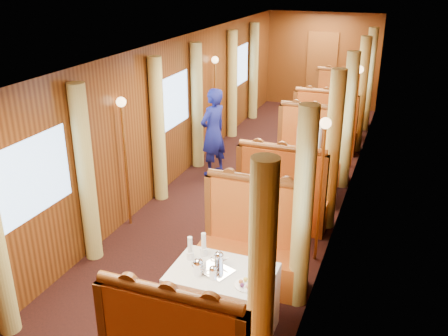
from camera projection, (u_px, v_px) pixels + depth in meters
The scene contains 46 objects.
floor at pixel (254, 191), 8.60m from camera, with size 3.00×12.00×0.01m, color black, non-canonical shape.
ceiling at pixel (257, 44), 7.66m from camera, with size 3.00×12.00×0.01m, color silver, non-canonical shape.
wall_far at pixel (322, 60), 13.33m from camera, with size 3.00×2.50×0.01m, color brown, non-canonical shape.
wall_left at pixel (173, 113), 8.62m from camera, with size 12.00×2.50×0.01m, color brown, non-canonical shape.
wall_right at pixel (349, 132), 7.64m from camera, with size 12.00×2.50×0.01m, color brown, non-canonical shape.
doorway_far at pixel (321, 70), 13.40m from camera, with size 0.80×0.04×2.00m, color brown.
table_near at pixel (222, 302), 5.18m from camera, with size 1.05×0.72×0.75m, color white.
banquette_near_aft at pixel (252, 249), 6.04m from camera, with size 1.30×0.55×1.34m.
table_mid at pixel (298, 177), 8.22m from camera, with size 1.05×0.72×0.75m, color white.
banquette_mid_fwd at pixel (282, 200), 7.32m from camera, with size 1.30×0.55×1.34m.
banquette_mid_aft at pixel (310, 154), 9.08m from camera, with size 1.30×0.55×1.34m.
table_far at pixel (332, 120), 11.25m from camera, with size 1.05×0.72×0.75m, color white.
banquette_far_fwd at pixel (325, 131), 10.35m from camera, with size 1.30×0.55×1.34m.
banquette_far_aft at pixel (339, 107), 12.11m from camera, with size 1.30×0.55×1.34m.
tea_tray at pixel (215, 270), 5.05m from camera, with size 0.34×0.26×0.01m, color silver.
teapot_left at pixel (198, 269), 4.96m from camera, with size 0.17×0.13×0.14m, color silver, non-canonical shape.
teapot_right at pixel (213, 274), 4.91m from camera, with size 0.13×0.10×0.11m, color silver, non-canonical shape.
teapot_back at pixel (219, 261), 5.10m from camera, with size 0.16×0.12×0.13m, color silver, non-canonical shape.
fruit_plate at pixel (247, 284), 4.80m from camera, with size 0.23×0.23×0.05m.
cup_inboard at pixel (190, 250), 5.21m from camera, with size 0.08×0.08×0.26m.
cup_outboard at pixel (204, 247), 5.28m from camera, with size 0.08×0.08×0.26m.
rose_vase_mid at pixel (299, 145), 8.03m from camera, with size 0.06×0.06×0.36m.
rose_vase_far at pixel (335, 96), 11.02m from camera, with size 0.06×0.06×0.36m.
window_left_near at pixel (33, 177), 5.51m from camera, with size 1.20×0.90×0.01m, color #87ADDD, non-canonical shape.
curtain_left_near_b at pixel (86, 175), 6.25m from camera, with size 0.22×0.22×2.35m, color #C9BD67.
window_right_near at pixel (298, 222), 4.54m from camera, with size 1.20×0.90×0.01m, color #87ADDD, non-canonical shape.
curtain_right_near_a at pixel (261, 294), 4.00m from camera, with size 0.22×0.22×2.35m, color #C9BD67.
curtain_right_near_b at pixel (303, 211), 5.35m from camera, with size 0.22×0.22×2.35m, color #C9BD67.
window_left_mid at pixel (173, 102), 8.54m from camera, with size 1.20×0.90×0.01m, color #87ADDD, non-canonical shape.
curtain_left_mid_a at pixel (158, 131), 7.93m from camera, with size 0.22×0.22×2.35m, color #C9BD67.
curtain_left_mid_b at pixel (197, 107), 9.28m from camera, with size 0.22×0.22×2.35m, color #C9BD67.
window_right_mid at pixel (349, 119), 7.57m from camera, with size 1.20×0.90×0.01m, color #87ADDD, non-canonical shape.
curtain_right_mid_a at pixel (332, 152), 7.03m from camera, with size 0.22×0.22×2.35m, color #C9BD67.
curtain_right_mid_b at pixel (348, 122), 8.38m from camera, with size 0.22×0.22×2.35m, color #C9BD67.
window_left_far at pixel (239, 66), 11.57m from camera, with size 1.20×0.90×0.01m, color #87ADDD, non-canonical shape.
curtain_left_far_a at pixel (232, 85), 10.97m from camera, with size 0.22×0.22×2.35m, color #C9BD67.
curtain_left_far_b at pixel (254, 72), 12.32m from camera, with size 0.22×0.22×2.35m, color #C9BD67.
window_right_far at pixel (371, 75), 10.60m from camera, with size 1.20×0.90×0.01m, color #87ADDD, non-canonical shape.
curtain_right_far_a at pixel (361, 96), 10.06m from camera, with size 0.22×0.22×2.35m, color #C9BD67.
curtain_right_far_b at pixel (369, 80), 11.42m from camera, with size 0.22×0.22×2.35m, color #C9BD67.
sconce_left_fore at pixel (124, 136), 7.02m from camera, with size 0.14×0.14×1.95m.
sconce_right_fore at pixel (322, 162), 6.11m from camera, with size 0.14×0.14×1.95m.
sconce_left_aft at pixel (215, 85), 10.05m from camera, with size 0.14×0.14×1.95m.
sconce_right_aft at pixel (357, 97), 9.14m from camera, with size 0.14×0.14×1.95m.
steward at pixel (213, 132), 9.03m from camera, with size 0.59×0.39×1.62m, color navy.
passenger at pixel (309, 142), 8.73m from camera, with size 0.40×0.44×0.76m.
Camera 1 is at (2.27, -7.49, 3.62)m, focal length 40.00 mm.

